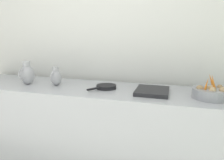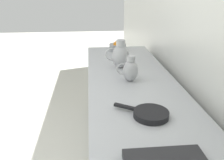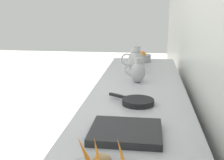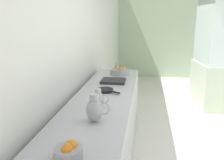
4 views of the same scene
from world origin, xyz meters
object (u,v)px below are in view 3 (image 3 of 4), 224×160
object	(u,v)px
metal_pitcher_tall	(136,61)
skillet_on_counter	(137,102)
metal_pitcher_short	(138,71)
orange_bowl	(142,57)

from	to	relation	value
metal_pitcher_tall	skillet_on_counter	bearing A→B (deg)	93.80
metal_pitcher_tall	skillet_on_counter	world-z (taller)	metal_pitcher_tall
metal_pitcher_short	skillet_on_counter	world-z (taller)	metal_pitcher_short
skillet_on_counter	metal_pitcher_tall	bearing A→B (deg)	-86.20
metal_pitcher_tall	skillet_on_counter	size ratio (longest dim) A/B	0.84
orange_bowl	metal_pitcher_short	size ratio (longest dim) A/B	0.95
metal_pitcher_short	orange_bowl	bearing A→B (deg)	-90.57
skillet_on_counter	orange_bowl	bearing A→B (deg)	-89.46
metal_pitcher_short	skillet_on_counter	distance (m)	0.56
orange_bowl	skillet_on_counter	world-z (taller)	orange_bowl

